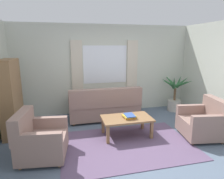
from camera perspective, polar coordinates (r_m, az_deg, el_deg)
The scene contains 11 objects.
ground_plane at distance 4.23m, azimuth 4.46°, elevation -15.74°, with size 6.24×6.24×0.00m, color slate.
wall_back at distance 5.95m, azimuth -2.09°, elevation 5.87°, with size 5.32×0.12×2.60m, color beige.
window_with_curtains at distance 5.85m, azimuth -1.93°, elevation 7.23°, with size 1.98×0.07×1.40m.
area_rug at distance 4.23m, azimuth 4.46°, elevation -15.67°, with size 2.66×1.80×0.01m, color #604C6B.
couch at distance 5.42m, azimuth -2.21°, elevation -4.94°, with size 1.90×0.82×0.92m.
armchair_left at distance 3.89m, azimuth -20.28°, elevation -13.39°, with size 0.92×0.94×0.88m.
armchair_right at distance 4.86m, azimuth 24.95°, elevation -8.50°, with size 0.94×0.96×0.88m.
coffee_table at distance 4.46m, azimuth 4.29°, elevation -8.77°, with size 1.10×0.64×0.44m.
book_stack_on_table at distance 4.42m, azimuth 5.06°, elevation -7.69°, with size 0.29×0.30×0.07m.
potted_plant at distance 6.39m, azimuth 17.74°, elevation -1.59°, with size 1.01×1.13×1.20m.
bookshelf at distance 4.94m, azimuth -26.90°, elevation -1.79°, with size 0.30×0.94×1.72m.
Camera 1 is at (-1.18, -3.53, 2.03)m, focal length 31.58 mm.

